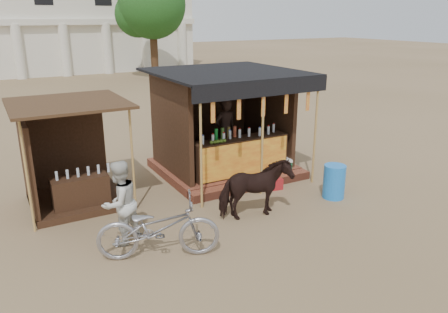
% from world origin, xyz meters
% --- Properties ---
extents(ground, '(120.00, 120.00, 0.00)m').
position_xyz_m(ground, '(0.00, 0.00, 0.00)').
color(ground, '#846B4C').
rests_on(ground, ground).
extents(main_stall, '(3.60, 3.61, 2.78)m').
position_xyz_m(main_stall, '(1.01, 3.36, 1.03)').
color(main_stall, brown).
rests_on(main_stall, ground).
extents(secondary_stall, '(2.40, 2.40, 2.38)m').
position_xyz_m(secondary_stall, '(-3.17, 3.24, 0.85)').
color(secondary_stall, '#392115').
rests_on(secondary_stall, ground).
extents(cow, '(1.60, 0.87, 1.29)m').
position_xyz_m(cow, '(0.16, 0.54, 0.64)').
color(cow, black).
rests_on(cow, ground).
extents(motorbike, '(2.29, 1.49, 1.14)m').
position_xyz_m(motorbike, '(-2.21, 0.02, 0.57)').
color(motorbike, gray).
rests_on(motorbike, ground).
extents(bystander, '(0.99, 0.91, 1.63)m').
position_xyz_m(bystander, '(-2.63, 0.86, 0.82)').
color(bystander, beige).
rests_on(bystander, ground).
extents(blue_barrel, '(0.58, 0.58, 0.81)m').
position_xyz_m(blue_barrel, '(2.39, 0.54, 0.40)').
color(blue_barrel, blue).
rests_on(blue_barrel, ground).
extents(red_crate, '(0.45, 0.49, 0.28)m').
position_xyz_m(red_crate, '(1.48, 1.74, 0.14)').
color(red_crate, maroon).
rests_on(red_crate, ground).
extents(cooler, '(0.76, 0.65, 0.46)m').
position_xyz_m(cooler, '(2.18, 2.45, 0.23)').
color(cooler, '#176A3E').
rests_on(cooler, ground).
extents(background_building, '(26.00, 7.45, 8.18)m').
position_xyz_m(background_building, '(-2.00, 29.94, 3.98)').
color(background_building, silver).
rests_on(background_building, ground).
extents(tree, '(4.50, 4.40, 7.00)m').
position_xyz_m(tree, '(5.81, 22.14, 4.63)').
color(tree, '#382314').
rests_on(tree, ground).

